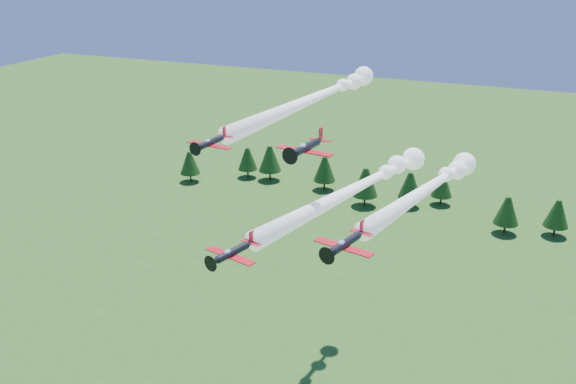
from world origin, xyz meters
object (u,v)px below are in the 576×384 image
at_px(plane_lead, 359,186).
at_px(plane_right, 431,186).
at_px(plane_slot, 306,148).
at_px(plane_left, 318,96).

xyz_separation_m(plane_lead, plane_right, (9.64, 4.31, -0.08)).
distance_m(plane_right, plane_slot, 20.78).
height_order(plane_lead, plane_slot, plane_slot).
bearing_deg(plane_left, plane_slot, -66.80).
relative_size(plane_lead, plane_right, 1.13).
xyz_separation_m(plane_left, plane_right, (22.03, -11.77, -8.98)).
bearing_deg(plane_slot, plane_right, 47.49).
bearing_deg(plane_lead, plane_left, 143.07).
relative_size(plane_lead, plane_left, 0.85).
distance_m(plane_left, plane_right, 26.54).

